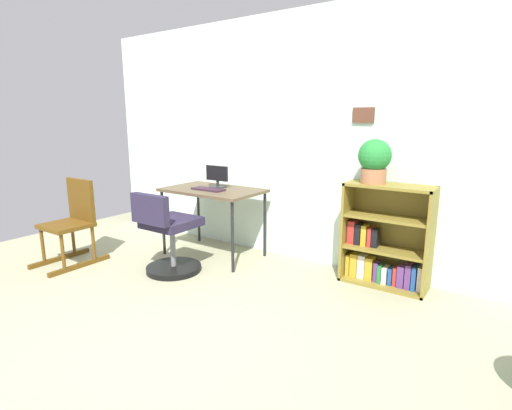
{
  "coord_description": "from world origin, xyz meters",
  "views": [
    {
      "loc": [
        1.9,
        -1.38,
        1.42
      ],
      "look_at": [
        -0.07,
        1.49,
        0.66
      ],
      "focal_mm": 27.59,
      "sensor_mm": 36.0,
      "label": 1
    }
  ],
  "objects_px": {
    "keyboard": "(208,189)",
    "potted_plant_on_shelf": "(374,160)",
    "desk": "(213,194)",
    "bookshelf_low": "(385,241)",
    "office_chair": "(168,237)",
    "monitor": "(217,177)",
    "rocking_chair": "(73,221)"
  },
  "relations": [
    {
      "from": "keyboard",
      "to": "desk",
      "type": "bearing_deg",
      "value": 97.05
    },
    {
      "from": "keyboard",
      "to": "bookshelf_low",
      "type": "height_order",
      "value": "bookshelf_low"
    },
    {
      "from": "desk",
      "to": "monitor",
      "type": "relative_size",
      "value": 3.67
    },
    {
      "from": "monitor",
      "to": "desk",
      "type": "bearing_deg",
      "value": -77.16
    },
    {
      "from": "bookshelf_low",
      "to": "office_chair",
      "type": "bearing_deg",
      "value": -152.67
    },
    {
      "from": "desk",
      "to": "office_chair",
      "type": "relative_size",
      "value": 1.29
    },
    {
      "from": "monitor",
      "to": "potted_plant_on_shelf",
      "type": "height_order",
      "value": "potted_plant_on_shelf"
    },
    {
      "from": "keyboard",
      "to": "rocking_chair",
      "type": "height_order",
      "value": "rocking_chair"
    },
    {
      "from": "bookshelf_low",
      "to": "keyboard",
      "type": "bearing_deg",
      "value": -168.12
    },
    {
      "from": "rocking_chair",
      "to": "bookshelf_low",
      "type": "bearing_deg",
      "value": 24.25
    },
    {
      "from": "keyboard",
      "to": "rocking_chair",
      "type": "bearing_deg",
      "value": -139.71
    },
    {
      "from": "office_chair",
      "to": "rocking_chair",
      "type": "height_order",
      "value": "rocking_chair"
    },
    {
      "from": "desk",
      "to": "rocking_chair",
      "type": "height_order",
      "value": "rocking_chair"
    },
    {
      "from": "monitor",
      "to": "bookshelf_low",
      "type": "distance_m",
      "value": 1.8
    },
    {
      "from": "office_chair",
      "to": "rocking_chair",
      "type": "xyz_separation_m",
      "value": [
        -1.0,
        -0.33,
        0.08
      ]
    },
    {
      "from": "desk",
      "to": "bookshelf_low",
      "type": "distance_m",
      "value": 1.76
    },
    {
      "from": "monitor",
      "to": "office_chair",
      "type": "height_order",
      "value": "monitor"
    },
    {
      "from": "bookshelf_low",
      "to": "rocking_chair",
      "type": "bearing_deg",
      "value": -155.75
    },
    {
      "from": "keyboard",
      "to": "office_chair",
      "type": "distance_m",
      "value": 0.66
    },
    {
      "from": "desk",
      "to": "bookshelf_low",
      "type": "bearing_deg",
      "value": 9.12
    },
    {
      "from": "monitor",
      "to": "rocking_chair",
      "type": "distance_m",
      "value": 1.51
    },
    {
      "from": "office_chair",
      "to": "keyboard",
      "type": "bearing_deg",
      "value": 86.65
    },
    {
      "from": "keyboard",
      "to": "potted_plant_on_shelf",
      "type": "xyz_separation_m",
      "value": [
        1.58,
        0.31,
        0.36
      ]
    },
    {
      "from": "rocking_chair",
      "to": "potted_plant_on_shelf",
      "type": "bearing_deg",
      "value": 24.34
    },
    {
      "from": "monitor",
      "to": "bookshelf_low",
      "type": "bearing_deg",
      "value": 5.67
    },
    {
      "from": "office_chair",
      "to": "bookshelf_low",
      "type": "relative_size",
      "value": 0.88
    },
    {
      "from": "monitor",
      "to": "office_chair",
      "type": "bearing_deg",
      "value": -89.82
    },
    {
      "from": "monitor",
      "to": "bookshelf_low",
      "type": "height_order",
      "value": "monitor"
    },
    {
      "from": "office_chair",
      "to": "rocking_chair",
      "type": "distance_m",
      "value": 1.06
    },
    {
      "from": "office_chair",
      "to": "bookshelf_low",
      "type": "xyz_separation_m",
      "value": [
        1.74,
        0.9,
        0.04
      ]
    },
    {
      "from": "monitor",
      "to": "potted_plant_on_shelf",
      "type": "xyz_separation_m",
      "value": [
        1.62,
        0.12,
        0.27
      ]
    },
    {
      "from": "potted_plant_on_shelf",
      "to": "keyboard",
      "type": "bearing_deg",
      "value": -168.97
    }
  ]
}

